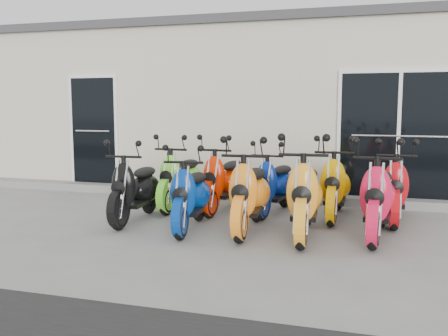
% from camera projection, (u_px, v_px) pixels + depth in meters
% --- Properties ---
extents(ground, '(80.00, 80.00, 0.00)m').
position_uv_depth(ground, '(212.00, 224.00, 7.22)').
color(ground, gray).
rests_on(ground, ground).
extents(building, '(14.00, 6.00, 3.20)m').
position_uv_depth(building, '(279.00, 110.00, 11.96)').
color(building, beige).
rests_on(building, ground).
extents(roof_cap, '(14.20, 6.20, 0.16)m').
position_uv_depth(roof_cap, '(280.00, 38.00, 11.75)').
color(roof_cap, '#3F3F42').
rests_on(roof_cap, building).
extents(front_step, '(14.00, 0.40, 0.15)m').
position_uv_depth(front_step, '(246.00, 195.00, 9.13)').
color(front_step, gray).
rests_on(front_step, ground).
extents(door_left, '(1.07, 0.08, 2.22)m').
position_uv_depth(door_left, '(94.00, 128.00, 10.03)').
color(door_left, black).
rests_on(door_left, front_step).
extents(door_right, '(2.02, 0.08, 2.22)m').
position_uv_depth(door_right, '(399.00, 132.00, 8.39)').
color(door_right, black).
rests_on(door_right, front_step).
extents(scooter_front_black, '(0.70, 1.71, 1.24)m').
position_uv_depth(scooter_front_black, '(135.00, 180.00, 7.35)').
color(scooter_front_black, black).
rests_on(scooter_front_black, ground).
extents(scooter_front_blue, '(0.78, 1.70, 1.21)m').
position_uv_depth(scooter_front_blue, '(191.00, 186.00, 6.85)').
color(scooter_front_blue, navy).
rests_on(scooter_front_blue, ground).
extents(scooter_front_orange_a, '(0.73, 1.83, 1.33)m').
position_uv_depth(scooter_front_orange_a, '(250.00, 183.00, 6.74)').
color(scooter_front_orange_a, orange).
rests_on(scooter_front_orange_a, ground).
extents(scooter_front_orange_b, '(0.81, 1.92, 1.38)m').
position_uv_depth(scooter_front_orange_b, '(305.00, 184.00, 6.47)').
color(scooter_front_orange_b, '#FFA324').
rests_on(scooter_front_orange_b, ground).
extents(scooter_front_red, '(0.81, 1.86, 1.34)m').
position_uv_depth(scooter_front_red, '(379.00, 187.00, 6.42)').
color(scooter_front_red, '#EA133F').
rests_on(scooter_front_red, ground).
extents(scooter_back_green, '(0.66, 1.72, 1.26)m').
position_uv_depth(scooter_back_green, '(181.00, 171.00, 8.28)').
color(scooter_back_green, '#6FE62C').
rests_on(scooter_back_green, ground).
extents(scooter_back_red, '(0.80, 1.78, 1.27)m').
position_uv_depth(scooter_back_red, '(224.00, 172.00, 8.06)').
color(scooter_back_red, red).
rests_on(scooter_back_red, ground).
extents(scooter_back_blue, '(0.82, 1.67, 1.18)m').
position_uv_depth(scooter_back_blue, '(275.00, 177.00, 7.89)').
color(scooter_back_blue, navy).
rests_on(scooter_back_blue, ground).
extents(scooter_back_yellow, '(0.66, 1.75, 1.29)m').
position_uv_depth(scooter_back_yellow, '(336.00, 176.00, 7.55)').
color(scooter_back_yellow, '#E3A000').
rests_on(scooter_back_yellow, ground).
extents(scooter_back_extra, '(0.66, 1.72, 1.26)m').
position_uv_depth(scooter_back_extra, '(395.00, 179.00, 7.32)').
color(scooter_back_extra, red).
rests_on(scooter_back_extra, ground).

